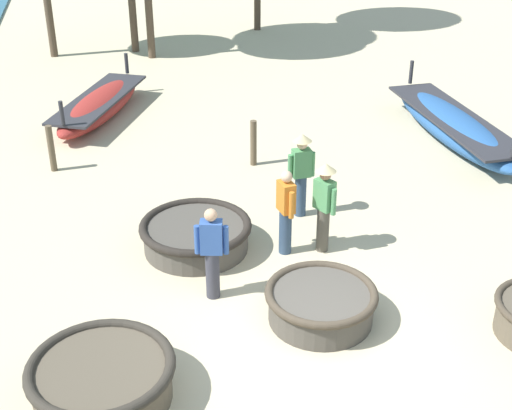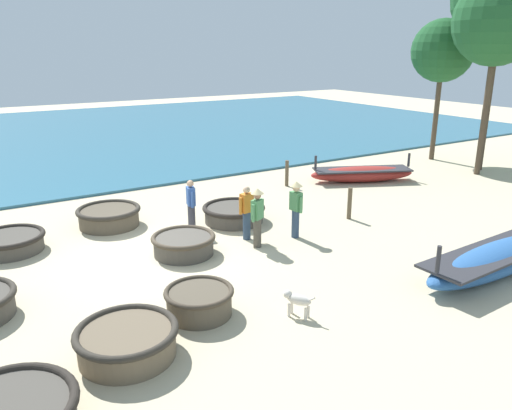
{
  "view_description": "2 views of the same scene",
  "coord_description": "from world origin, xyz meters",
  "px_view_note": "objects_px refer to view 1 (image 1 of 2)",
  "views": [
    {
      "loc": [
        -2.53,
        -7.76,
        6.62
      ],
      "look_at": [
        -0.39,
        2.4,
        1.09
      ],
      "focal_mm": 50.0,
      "sensor_mm": 36.0,
      "label": 1
    },
    {
      "loc": [
        11.66,
        -4.26,
        5.25
      ],
      "look_at": [
        0.12,
        2.91,
        0.96
      ],
      "focal_mm": 35.0,
      "sensor_mm": 36.0,
      "label": 2
    }
  ],
  "objects_px": {
    "long_boat_green_hull": "(99,105)",
    "mooring_post_mid_beach": "(51,148)",
    "fisherman_standing_left": "(212,251)",
    "long_boat_blue_hull": "(453,126)",
    "mooring_post_inland": "(253,143)",
    "fisherman_with_hat": "(301,169)",
    "fisherman_by_coracle": "(286,210)",
    "coracle_beside_post": "(102,379)",
    "coracle_tilted": "(196,234)",
    "coracle_upturned": "(321,303)",
    "fisherman_crouching": "(324,202)"
  },
  "relations": [
    {
      "from": "coracle_upturned",
      "to": "mooring_post_mid_beach",
      "type": "relative_size",
      "value": 1.64
    },
    {
      "from": "long_boat_blue_hull",
      "to": "coracle_upturned",
      "type": "bearing_deg",
      "value": -129.67
    },
    {
      "from": "coracle_beside_post",
      "to": "fisherman_standing_left",
      "type": "bearing_deg",
      "value": 48.43
    },
    {
      "from": "fisherman_crouching",
      "to": "mooring_post_mid_beach",
      "type": "bearing_deg",
      "value": 137.57
    },
    {
      "from": "fisherman_by_coracle",
      "to": "mooring_post_inland",
      "type": "distance_m",
      "value": 3.72
    },
    {
      "from": "long_boat_green_hull",
      "to": "fisherman_standing_left",
      "type": "bearing_deg",
      "value": -79.01
    },
    {
      "from": "fisherman_standing_left",
      "to": "long_boat_blue_hull",
      "type": "bearing_deg",
      "value": 38.25
    },
    {
      "from": "coracle_tilted",
      "to": "fisherman_crouching",
      "type": "bearing_deg",
      "value": -12.57
    },
    {
      "from": "fisherman_standing_left",
      "to": "mooring_post_inland",
      "type": "height_order",
      "value": "fisherman_standing_left"
    },
    {
      "from": "coracle_beside_post",
      "to": "fisherman_with_hat",
      "type": "xyz_separation_m",
      "value": [
        3.8,
        4.29,
        0.63
      ]
    },
    {
      "from": "long_boat_green_hull",
      "to": "fisherman_standing_left",
      "type": "distance_m",
      "value": 8.55
    },
    {
      "from": "coracle_upturned",
      "to": "long_boat_green_hull",
      "type": "xyz_separation_m",
      "value": [
        -3.12,
        9.31,
        0.03
      ]
    },
    {
      "from": "fisherman_crouching",
      "to": "fisherman_with_hat",
      "type": "bearing_deg",
      "value": 92.07
    },
    {
      "from": "mooring_post_inland",
      "to": "mooring_post_mid_beach",
      "type": "bearing_deg",
      "value": 172.12
    },
    {
      "from": "fisherman_with_hat",
      "to": "fisherman_standing_left",
      "type": "height_order",
      "value": "fisherman_with_hat"
    },
    {
      "from": "fisherman_crouching",
      "to": "coracle_beside_post",
      "type": "bearing_deg",
      "value": -142.29
    },
    {
      "from": "long_boat_blue_hull",
      "to": "fisherman_with_hat",
      "type": "height_order",
      "value": "fisherman_with_hat"
    },
    {
      "from": "fisherman_standing_left",
      "to": "long_boat_green_hull",
      "type": "bearing_deg",
      "value": 100.99
    },
    {
      "from": "coracle_upturned",
      "to": "fisherman_standing_left",
      "type": "relative_size",
      "value": 1.08
    },
    {
      "from": "coracle_beside_post",
      "to": "coracle_tilted",
      "type": "bearing_deg",
      "value": 64.11
    },
    {
      "from": "fisherman_standing_left",
      "to": "fisherman_by_coracle",
      "type": "relative_size",
      "value": 1.0
    },
    {
      "from": "fisherman_by_coracle",
      "to": "long_boat_blue_hull",
      "type": "bearing_deg",
      "value": 38.78
    },
    {
      "from": "fisherman_by_coracle",
      "to": "mooring_post_inland",
      "type": "xyz_separation_m",
      "value": [
        0.2,
        3.7,
        -0.32
      ]
    },
    {
      "from": "coracle_beside_post",
      "to": "long_boat_blue_hull",
      "type": "bearing_deg",
      "value": 40.69
    },
    {
      "from": "coracle_tilted",
      "to": "mooring_post_inland",
      "type": "height_order",
      "value": "mooring_post_inland"
    },
    {
      "from": "long_boat_green_hull",
      "to": "fisherman_crouching",
      "type": "relative_size",
      "value": 2.58
    },
    {
      "from": "coracle_upturned",
      "to": "fisherman_with_hat",
      "type": "height_order",
      "value": "fisherman_with_hat"
    },
    {
      "from": "coracle_tilted",
      "to": "mooring_post_mid_beach",
      "type": "height_order",
      "value": "mooring_post_mid_beach"
    },
    {
      "from": "coracle_beside_post",
      "to": "long_boat_green_hull",
      "type": "relative_size",
      "value": 0.45
    },
    {
      "from": "long_boat_blue_hull",
      "to": "mooring_post_mid_beach",
      "type": "bearing_deg",
      "value": 178.81
    },
    {
      "from": "fisherman_crouching",
      "to": "mooring_post_mid_beach",
      "type": "relative_size",
      "value": 1.62
    },
    {
      "from": "coracle_upturned",
      "to": "coracle_tilted",
      "type": "bearing_deg",
      "value": 123.01
    },
    {
      "from": "mooring_post_inland",
      "to": "fisherman_with_hat",
      "type": "bearing_deg",
      "value": -80.45
    },
    {
      "from": "fisherman_with_hat",
      "to": "fisherman_by_coracle",
      "type": "relative_size",
      "value": 1.06
    },
    {
      "from": "long_boat_green_hull",
      "to": "mooring_post_mid_beach",
      "type": "distance_m",
      "value": 3.21
    },
    {
      "from": "coracle_tilted",
      "to": "fisherman_crouching",
      "type": "relative_size",
      "value": 1.18
    },
    {
      "from": "long_boat_green_hull",
      "to": "mooring_post_inland",
      "type": "bearing_deg",
      "value": -48.01
    },
    {
      "from": "mooring_post_mid_beach",
      "to": "mooring_post_inland",
      "type": "relative_size",
      "value": 1.0
    },
    {
      "from": "fisherman_by_coracle",
      "to": "coracle_tilted",
      "type": "bearing_deg",
      "value": 164.14
    },
    {
      "from": "coracle_beside_post",
      "to": "mooring_post_mid_beach",
      "type": "relative_size",
      "value": 1.87
    },
    {
      "from": "coracle_upturned",
      "to": "mooring_post_mid_beach",
      "type": "height_order",
      "value": "mooring_post_mid_beach"
    },
    {
      "from": "long_boat_green_hull",
      "to": "fisherman_standing_left",
      "type": "height_order",
      "value": "fisherman_standing_left"
    },
    {
      "from": "fisherman_with_hat",
      "to": "mooring_post_inland",
      "type": "height_order",
      "value": "fisherman_with_hat"
    },
    {
      "from": "long_boat_green_hull",
      "to": "fisherman_with_hat",
      "type": "bearing_deg",
      "value": -58.77
    },
    {
      "from": "long_boat_green_hull",
      "to": "coracle_beside_post",
      "type": "bearing_deg",
      "value": -90.67
    },
    {
      "from": "coracle_beside_post",
      "to": "mooring_post_inland",
      "type": "height_order",
      "value": "mooring_post_inland"
    },
    {
      "from": "mooring_post_mid_beach",
      "to": "mooring_post_inland",
      "type": "height_order",
      "value": "mooring_post_mid_beach"
    },
    {
      "from": "long_boat_blue_hull",
      "to": "fisherman_with_hat",
      "type": "bearing_deg",
      "value": -147.77
    },
    {
      "from": "coracle_beside_post",
      "to": "fisherman_by_coracle",
      "type": "xyz_separation_m",
      "value": [
        3.18,
        3.03,
        0.51
      ]
    },
    {
      "from": "coracle_upturned",
      "to": "long_boat_green_hull",
      "type": "relative_size",
      "value": 0.39
    }
  ]
}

